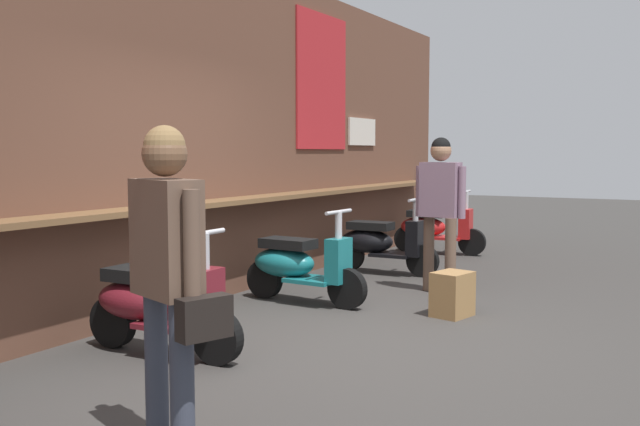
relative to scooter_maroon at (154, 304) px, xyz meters
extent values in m
plane|color=#383533|center=(1.03, -1.08, -0.39)|extent=(39.16, 39.16, 0.00)
cube|color=brown|center=(1.03, 0.94, 1.39)|extent=(13.99, 0.25, 3.55)
cube|color=brown|center=(1.03, 0.64, 0.64)|extent=(12.59, 0.36, 0.05)
cube|color=#B22328|center=(4.08, 0.80, 2.05)|extent=(1.28, 0.02, 1.73)
cube|color=beige|center=(5.26, 0.80, 1.43)|extent=(0.84, 0.03, 0.39)
ellipsoid|color=maroon|center=(-0.01, 0.17, 0.01)|extent=(0.40, 0.71, 0.30)
cube|color=black|center=(0.00, 0.12, 0.21)|extent=(0.32, 0.56, 0.10)
cube|color=maroon|center=(0.01, -0.18, -0.14)|extent=(0.39, 0.51, 0.04)
cube|color=maroon|center=(0.01, -0.48, 0.08)|extent=(0.28, 0.17, 0.44)
cylinder|color=#B7B7BC|center=(0.01, -0.48, 0.21)|extent=(0.07, 0.07, 0.70)
cylinder|color=#B7B7BC|center=(0.01, -0.48, 0.56)|extent=(0.46, 0.05, 0.04)
cylinder|color=black|center=(0.02, -0.58, -0.19)|extent=(0.11, 0.40, 0.40)
cylinder|color=black|center=(-0.01, 0.42, -0.19)|extent=(0.11, 0.40, 0.40)
ellipsoid|color=#197075|center=(2.12, 0.17, 0.01)|extent=(0.41, 0.72, 0.30)
cube|color=black|center=(2.12, 0.12, 0.21)|extent=(0.33, 0.56, 0.10)
cube|color=#197075|center=(2.10, -0.18, -0.14)|extent=(0.40, 0.52, 0.04)
cube|color=#197075|center=(2.09, -0.48, 0.08)|extent=(0.29, 0.17, 0.44)
cylinder|color=#B7B7BC|center=(2.09, -0.48, 0.21)|extent=(0.07, 0.07, 0.70)
cylinder|color=#B7B7BC|center=(2.09, -0.48, 0.56)|extent=(0.46, 0.06, 0.04)
cylinder|color=black|center=(2.09, -0.58, -0.19)|extent=(0.12, 0.40, 0.40)
cylinder|color=black|center=(2.13, 0.42, -0.19)|extent=(0.12, 0.40, 0.40)
ellipsoid|color=black|center=(4.11, 0.17, 0.01)|extent=(0.40, 0.71, 0.30)
cube|color=black|center=(4.11, 0.12, 0.21)|extent=(0.31, 0.56, 0.10)
cube|color=black|center=(4.12, -0.18, -0.14)|extent=(0.39, 0.51, 0.04)
cube|color=black|center=(4.13, -0.48, 0.08)|extent=(0.28, 0.17, 0.44)
cylinder|color=#B7B7BC|center=(4.13, -0.48, 0.21)|extent=(0.07, 0.07, 0.70)
cylinder|color=#B7B7BC|center=(4.13, -0.48, 0.56)|extent=(0.46, 0.05, 0.04)
cylinder|color=black|center=(4.13, -0.58, -0.19)|extent=(0.11, 0.40, 0.40)
cylinder|color=black|center=(4.10, 0.42, -0.19)|extent=(0.11, 0.40, 0.40)
ellipsoid|color=red|center=(6.10, 0.17, 0.01)|extent=(0.43, 0.73, 0.30)
cube|color=black|center=(6.11, 0.12, 0.21)|extent=(0.34, 0.57, 0.10)
cube|color=red|center=(6.13, -0.18, -0.14)|extent=(0.42, 0.53, 0.04)
cube|color=red|center=(6.15, -0.48, 0.08)|extent=(0.29, 0.18, 0.44)
cylinder|color=#B7B7BC|center=(6.15, -0.48, 0.21)|extent=(0.07, 0.07, 0.70)
cylinder|color=#B7B7BC|center=(6.15, -0.48, 0.56)|extent=(0.46, 0.07, 0.04)
cylinder|color=black|center=(6.16, -0.58, -0.19)|extent=(0.13, 0.41, 0.40)
cylinder|color=black|center=(6.08, 0.42, -0.19)|extent=(0.13, 0.41, 0.40)
cylinder|color=#383D4C|center=(-1.27, -1.18, 0.02)|extent=(0.12, 0.12, 0.82)
cylinder|color=#383D4C|center=(-1.39, -1.46, 0.02)|extent=(0.12, 0.12, 0.82)
cube|color=brown|center=(-1.33, -1.32, 0.72)|extent=(0.33, 0.45, 0.58)
sphere|color=brown|center=(-1.33, -1.32, 1.13)|extent=(0.22, 0.22, 0.22)
sphere|color=olive|center=(-1.33, -1.32, 1.17)|extent=(0.20, 0.20, 0.20)
cylinder|color=brown|center=(-1.25, -1.09, 0.70)|extent=(0.08, 0.08, 0.55)
cylinder|color=brown|center=(-1.41, -1.54, 0.70)|extent=(0.08, 0.08, 0.55)
cube|color=black|center=(-1.42, -1.62, 0.37)|extent=(0.28, 0.18, 0.20)
cylinder|color=brown|center=(3.36, -0.94, 0.03)|extent=(0.12, 0.12, 0.83)
cylinder|color=brown|center=(3.21, -1.24, 0.03)|extent=(0.12, 0.12, 0.83)
cube|color=gray|center=(3.29, -1.09, 0.74)|extent=(0.23, 0.43, 0.59)
sphere|color=#A37556|center=(3.29, -1.09, 1.16)|extent=(0.23, 0.23, 0.23)
sphere|color=black|center=(3.29, -1.09, 1.20)|extent=(0.21, 0.21, 0.21)
cylinder|color=gray|center=(3.30, -0.85, 0.72)|extent=(0.08, 0.08, 0.55)
cylinder|color=gray|center=(3.27, -1.34, 0.72)|extent=(0.08, 0.08, 0.55)
cube|color=olive|center=(2.30, -1.57, -0.18)|extent=(0.42, 0.36, 0.42)
camera|label=1|loc=(-3.97, -3.66, 1.14)|focal=39.57mm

